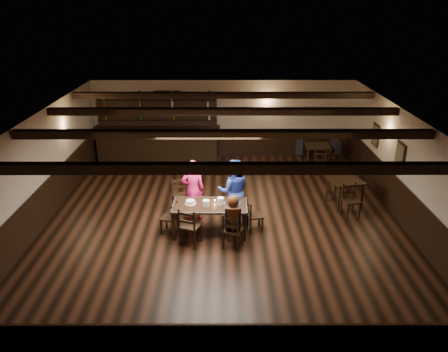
{
  "coord_description": "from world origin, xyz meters",
  "views": [
    {
      "loc": [
        0.0,
        -9.87,
        5.26
      ],
      "look_at": [
        0.02,
        0.2,
        1.15
      ],
      "focal_mm": 35.0,
      "sensor_mm": 36.0,
      "label": 1
    }
  ],
  "objects_px": {
    "woman_pink": "(193,190)",
    "bar_counter": "(158,139)",
    "chair_near_right": "(232,229)",
    "chair_near_left": "(189,224)",
    "dining_table": "(210,207)",
    "man_blue": "(233,191)",
    "cake": "(190,202)"
  },
  "relations": [
    {
      "from": "dining_table",
      "to": "cake",
      "type": "bearing_deg",
      "value": 175.11
    },
    {
      "from": "dining_table",
      "to": "man_blue",
      "type": "xyz_separation_m",
      "value": [
        0.57,
        0.63,
        0.14
      ]
    },
    {
      "from": "woman_pink",
      "to": "cake",
      "type": "distance_m",
      "value": 0.68
    },
    {
      "from": "cake",
      "to": "bar_counter",
      "type": "xyz_separation_m",
      "value": [
        -1.51,
        5.27,
        -0.06
      ]
    },
    {
      "from": "chair_near_left",
      "to": "chair_near_right",
      "type": "distance_m",
      "value": 0.98
    },
    {
      "from": "chair_near_right",
      "to": "man_blue",
      "type": "height_order",
      "value": "man_blue"
    },
    {
      "from": "chair_near_left",
      "to": "woman_pink",
      "type": "distance_m",
      "value": 1.34
    },
    {
      "from": "cake",
      "to": "man_blue",
      "type": "bearing_deg",
      "value": 29.7
    },
    {
      "from": "dining_table",
      "to": "chair_near_left",
      "type": "relative_size",
      "value": 1.91
    },
    {
      "from": "chair_near_right",
      "to": "cake",
      "type": "height_order",
      "value": "chair_near_right"
    },
    {
      "from": "woman_pink",
      "to": "bar_counter",
      "type": "height_order",
      "value": "bar_counter"
    },
    {
      "from": "cake",
      "to": "bar_counter",
      "type": "height_order",
      "value": "bar_counter"
    },
    {
      "from": "woman_pink",
      "to": "bar_counter",
      "type": "xyz_separation_m",
      "value": [
        -1.53,
        4.59,
        -0.07
      ]
    },
    {
      "from": "dining_table",
      "to": "cake",
      "type": "height_order",
      "value": "cake"
    },
    {
      "from": "cake",
      "to": "chair_near_right",
      "type": "bearing_deg",
      "value": -38.51
    },
    {
      "from": "chair_near_right",
      "to": "bar_counter",
      "type": "distance_m",
      "value": 6.53
    },
    {
      "from": "chair_near_right",
      "to": "cake",
      "type": "relative_size",
      "value": 3.16
    },
    {
      "from": "chair_near_left",
      "to": "man_blue",
      "type": "distance_m",
      "value": 1.62
    },
    {
      "from": "chair_near_left",
      "to": "woman_pink",
      "type": "xyz_separation_m",
      "value": [
        0.02,
        1.31,
        0.25
      ]
    },
    {
      "from": "chair_near_left",
      "to": "bar_counter",
      "type": "xyz_separation_m",
      "value": [
        -1.5,
        5.9,
        0.18
      ]
    },
    {
      "from": "man_blue",
      "to": "woman_pink",
      "type": "bearing_deg",
      "value": -7.63
    },
    {
      "from": "woman_pink",
      "to": "man_blue",
      "type": "bearing_deg",
      "value": 171.65
    },
    {
      "from": "chair_near_right",
      "to": "woman_pink",
      "type": "distance_m",
      "value": 1.76
    },
    {
      "from": "cake",
      "to": "chair_near_left",
      "type": "bearing_deg",
      "value": -90.46
    },
    {
      "from": "chair_near_left",
      "to": "dining_table",
      "type": "bearing_deg",
      "value": 52.05
    },
    {
      "from": "dining_table",
      "to": "woman_pink",
      "type": "height_order",
      "value": "woman_pink"
    },
    {
      "from": "man_blue",
      "to": "chair_near_left",
      "type": "bearing_deg",
      "value": 47.28
    },
    {
      "from": "chair_near_right",
      "to": "bar_counter",
      "type": "bearing_deg",
      "value": 112.28
    },
    {
      "from": "cake",
      "to": "bar_counter",
      "type": "bearing_deg",
      "value": 105.99
    },
    {
      "from": "chair_near_left",
      "to": "bar_counter",
      "type": "height_order",
      "value": "bar_counter"
    },
    {
      "from": "bar_counter",
      "to": "chair_near_left",
      "type": "bearing_deg",
      "value": -75.7
    },
    {
      "from": "chair_near_left",
      "to": "chair_near_right",
      "type": "relative_size",
      "value": 1.1
    }
  ]
}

